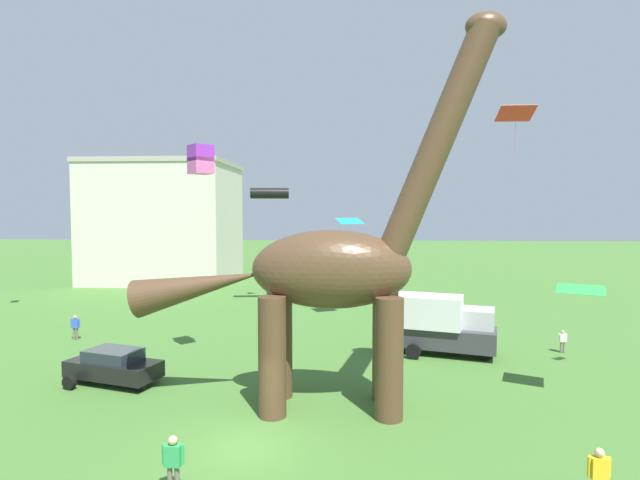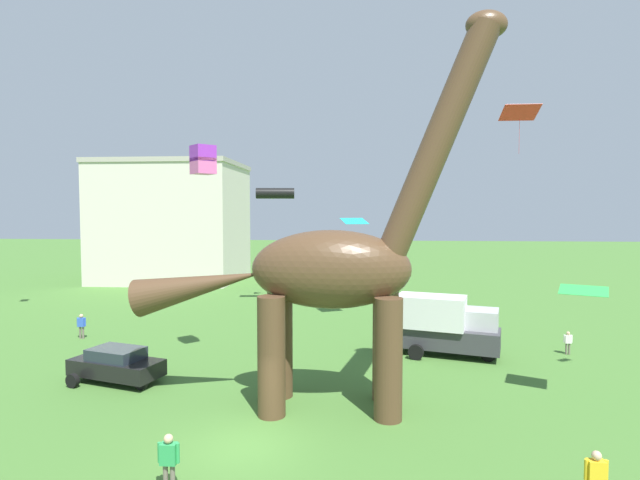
{
  "view_description": "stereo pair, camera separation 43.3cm",
  "coord_description": "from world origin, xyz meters",
  "px_view_note": "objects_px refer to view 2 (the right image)",
  "views": [
    {
      "loc": [
        3.34,
        -15.66,
        7.68
      ],
      "look_at": [
        2.18,
        4.15,
        6.57
      ],
      "focal_mm": 27.79,
      "sensor_mm": 36.0,
      "label": 1
    },
    {
      "loc": [
        3.78,
        -15.62,
        7.68
      ],
      "look_at": [
        2.18,
        4.15,
        6.57
      ],
      "focal_mm": 27.79,
      "sensor_mm": 36.0,
      "label": 2
    }
  ],
  "objects_px": {
    "person_near_flyer": "(169,457)",
    "kite_near_low": "(520,113)",
    "kite_high_right": "(354,221)",
    "kite_apex": "(275,193)",
    "parked_sedan_left": "(116,364)",
    "person_far_spectator": "(81,324)",
    "kite_high_left": "(583,290)",
    "person_photographer": "(568,341)",
    "dinosaur_sculpture": "(329,269)",
    "parked_box_truck": "(443,325)",
    "person_watching_child": "(596,475)",
    "kite_drifting": "(203,160)"
  },
  "relations": [
    {
      "from": "person_far_spectator",
      "to": "parked_box_truck",
      "type": "bearing_deg",
      "value": 76.91
    },
    {
      "from": "parked_box_truck",
      "to": "person_photographer",
      "type": "bearing_deg",
      "value": 21.83
    },
    {
      "from": "parked_sedan_left",
      "to": "person_watching_child",
      "type": "xyz_separation_m",
      "value": [
        17.04,
        -8.41,
        0.16
      ]
    },
    {
      "from": "parked_sedan_left",
      "to": "kite_high_right",
      "type": "relative_size",
      "value": 2.15
    },
    {
      "from": "kite_near_low",
      "to": "kite_apex",
      "type": "bearing_deg",
      "value": 136.39
    },
    {
      "from": "person_near_flyer",
      "to": "kite_near_low",
      "type": "height_order",
      "value": "kite_near_low"
    },
    {
      "from": "person_near_flyer",
      "to": "kite_drifting",
      "type": "xyz_separation_m",
      "value": [
        -2.29,
        10.44,
        9.19
      ]
    },
    {
      "from": "kite_drifting",
      "to": "kite_high_left",
      "type": "relative_size",
      "value": 0.64
    },
    {
      "from": "dinosaur_sculpture",
      "to": "kite_apex",
      "type": "bearing_deg",
      "value": 131.43
    },
    {
      "from": "person_watching_child",
      "to": "kite_apex",
      "type": "relative_size",
      "value": 0.51
    },
    {
      "from": "kite_high_left",
      "to": "kite_near_low",
      "type": "bearing_deg",
      "value": 99.85
    },
    {
      "from": "person_far_spectator",
      "to": "kite_high_right",
      "type": "height_order",
      "value": "kite_high_right"
    },
    {
      "from": "kite_near_low",
      "to": "person_photographer",
      "type": "bearing_deg",
      "value": 26.64
    },
    {
      "from": "person_near_flyer",
      "to": "kite_near_low",
      "type": "bearing_deg",
      "value": 18.39
    },
    {
      "from": "person_near_flyer",
      "to": "kite_near_low",
      "type": "distance_m",
      "value": 21.8
    },
    {
      "from": "person_near_flyer",
      "to": "kite_drifting",
      "type": "distance_m",
      "value": 14.09
    },
    {
      "from": "dinosaur_sculpture",
      "to": "kite_drifting",
      "type": "bearing_deg",
      "value": 173.04
    },
    {
      "from": "person_far_spectator",
      "to": "kite_near_low",
      "type": "bearing_deg",
      "value": 75.05
    },
    {
      "from": "person_photographer",
      "to": "person_near_flyer",
      "type": "relative_size",
      "value": 0.76
    },
    {
      "from": "kite_drifting",
      "to": "kite_high_right",
      "type": "distance_m",
      "value": 13.91
    },
    {
      "from": "kite_high_right",
      "to": "kite_apex",
      "type": "xyz_separation_m",
      "value": [
        -6.45,
        5.02,
        2.13
      ]
    },
    {
      "from": "parked_box_truck",
      "to": "person_watching_child",
      "type": "height_order",
      "value": "parked_box_truck"
    },
    {
      "from": "person_photographer",
      "to": "dinosaur_sculpture",
      "type": "bearing_deg",
      "value": -84.21
    },
    {
      "from": "parked_box_truck",
      "to": "kite_drifting",
      "type": "bearing_deg",
      "value": -146.47
    },
    {
      "from": "parked_box_truck",
      "to": "kite_near_low",
      "type": "bearing_deg",
      "value": -0.66
    },
    {
      "from": "parked_box_truck",
      "to": "person_near_flyer",
      "type": "xyz_separation_m",
      "value": [
        -9.7,
        -14.02,
        -0.65
      ]
    },
    {
      "from": "parked_sedan_left",
      "to": "kite_high_right",
      "type": "xyz_separation_m",
      "value": [
        10.59,
        13.52,
        6.28
      ]
    },
    {
      "from": "person_photographer",
      "to": "kite_high_left",
      "type": "bearing_deg",
      "value": -46.3
    },
    {
      "from": "parked_sedan_left",
      "to": "kite_near_low",
      "type": "height_order",
      "value": "kite_near_low"
    },
    {
      "from": "kite_near_low",
      "to": "kite_drifting",
      "type": "bearing_deg",
      "value": -170.77
    },
    {
      "from": "person_far_spectator",
      "to": "kite_high_left",
      "type": "relative_size",
      "value": 0.71
    },
    {
      "from": "kite_near_low",
      "to": "kite_apex",
      "type": "relative_size",
      "value": 0.74
    },
    {
      "from": "kite_high_right",
      "to": "person_photographer",
      "type": "bearing_deg",
      "value": -32.44
    },
    {
      "from": "person_far_spectator",
      "to": "kite_drifting",
      "type": "xyz_separation_m",
      "value": [
        9.39,
        -5.25,
        9.27
      ]
    },
    {
      "from": "parked_box_truck",
      "to": "person_photographer",
      "type": "xyz_separation_m",
      "value": [
        6.73,
        0.58,
        -0.89
      ]
    },
    {
      "from": "person_near_flyer",
      "to": "kite_high_right",
      "type": "relative_size",
      "value": 0.78
    },
    {
      "from": "kite_near_low",
      "to": "parked_sedan_left",
      "type": "bearing_deg",
      "value": -166.73
    },
    {
      "from": "dinosaur_sculpture",
      "to": "kite_near_low",
      "type": "relative_size",
      "value": 6.46
    },
    {
      "from": "kite_drifting",
      "to": "kite_high_left",
      "type": "bearing_deg",
      "value": -10.13
    },
    {
      "from": "parked_sedan_left",
      "to": "person_watching_child",
      "type": "distance_m",
      "value": 19.0
    },
    {
      "from": "dinosaur_sculpture",
      "to": "person_watching_child",
      "type": "distance_m",
      "value": 10.59
    },
    {
      "from": "person_photographer",
      "to": "person_near_flyer",
      "type": "height_order",
      "value": "person_near_flyer"
    },
    {
      "from": "dinosaur_sculpture",
      "to": "kite_high_left",
      "type": "bearing_deg",
      "value": 32.8
    },
    {
      "from": "kite_apex",
      "to": "kite_high_left",
      "type": "bearing_deg",
      "value": -51.13
    },
    {
      "from": "parked_box_truck",
      "to": "person_near_flyer",
      "type": "bearing_deg",
      "value": -107.77
    },
    {
      "from": "person_far_spectator",
      "to": "person_watching_child",
      "type": "distance_m",
      "value": 27.73
    },
    {
      "from": "person_photographer",
      "to": "kite_high_left",
      "type": "relative_size",
      "value": 0.59
    },
    {
      "from": "parked_sedan_left",
      "to": "kite_high_right",
      "type": "height_order",
      "value": "kite_high_right"
    },
    {
      "from": "person_watching_child",
      "to": "kite_high_right",
      "type": "xyz_separation_m",
      "value": [
        -6.45,
        21.93,
        6.12
      ]
    },
    {
      "from": "parked_box_truck",
      "to": "kite_apex",
      "type": "height_order",
      "value": "kite_apex"
    }
  ]
}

